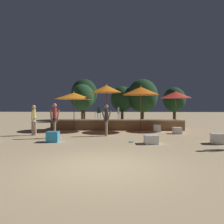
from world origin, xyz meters
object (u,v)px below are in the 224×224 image
cube_seat_2 (177,131)px  background_tree_3 (122,99)px  cube_seat_4 (53,137)px  person_1 (34,119)px  cube_seat_5 (151,139)px  background_tree_1 (84,93)px  patio_umbrella_1 (141,91)px  background_tree_0 (174,100)px  patio_umbrella_2 (176,95)px  person_4 (106,119)px  patio_umbrella_0 (74,96)px  cube_seat_3 (157,128)px  bistro_chair_0 (119,112)px  background_tree_2 (82,97)px  background_tree_4 (143,96)px  patio_umbrella_3 (106,89)px  frisbee_disc (131,142)px  bistro_chair_1 (98,112)px  person_2 (55,119)px  cube_seat_0 (217,139)px

cube_seat_2 → background_tree_3: bearing=113.2°
cube_seat_4 → person_1: (-1.87, 2.29, 0.73)m
cube_seat_5 → background_tree_1: size_ratio=0.12×
patio_umbrella_1 → person_1: patio_umbrella_1 is taller
cube_seat_4 → background_tree_0: 18.50m
person_1 → patio_umbrella_2: bearing=24.0°
cube_seat_4 → person_4: bearing=43.1°
patio_umbrella_0 → cube_seat_3: patio_umbrella_0 is taller
cube_seat_2 → cube_seat_4: size_ratio=0.88×
bistro_chair_0 → background_tree_2: 9.69m
patio_umbrella_1 → cube_seat_4: bearing=-134.7°
background_tree_1 → background_tree_4: size_ratio=1.18×
bistro_chair_0 → background_tree_1: (-4.66, 11.57, 2.05)m
patio_umbrella_3 → background_tree_0: background_tree_0 is taller
person_1 → frisbee_disc: person_1 is taller
cube_seat_3 → bistro_chair_0: bistro_chair_0 is taller
cube_seat_5 → bistro_chair_1: size_ratio=0.70×
patio_umbrella_1 → patio_umbrella_3: (-2.36, 0.30, 0.17)m
cube_seat_5 → bistro_chair_1: 7.74m
patio_umbrella_0 → background_tree_2: 9.23m
cube_seat_3 → background_tree_0: bearing=71.7°
patio_umbrella_3 → cube_seat_4: (-2.20, -4.91, -2.67)m
bistro_chair_1 → cube_seat_5: bearing=-36.2°
cube_seat_4 → background_tree_0: background_tree_0 is taller
person_4 → background_tree_2: background_tree_2 is taller
patio_umbrella_2 → frisbee_disc: (-3.29, -5.06, -2.50)m
background_tree_2 → person_1: bearing=-93.0°
person_2 → bistro_chair_1: 5.76m
bistro_chair_0 → patio_umbrella_1: bearing=-112.5°
bistro_chair_1 → background_tree_2: 8.22m
patio_umbrella_3 → background_tree_3: 6.69m
background_tree_0 → person_1: bearing=-129.9°
patio_umbrella_3 → patio_umbrella_2: bearing=3.1°
patio_umbrella_2 → patio_umbrella_3: 4.86m
background_tree_3 → background_tree_1: bearing=129.6°
patio_umbrella_1 → background_tree_2: size_ratio=0.73×
patio_umbrella_0 → person_1: 3.66m
patio_umbrella_2 → frisbee_disc: bearing=-123.0°
cube_seat_4 → cube_seat_5: 4.64m
patio_umbrella_3 → cube_seat_3: (3.45, -0.44, -2.67)m
person_1 → background_tree_0: (11.28, 13.48, 1.52)m
cube_seat_0 → person_1: 9.86m
cube_seat_4 → cube_seat_5: (4.63, -0.28, -0.05)m
patio_umbrella_2 → cube_seat_2: bearing=-100.2°
bistro_chair_0 → background_tree_3: background_tree_3 is taller
background_tree_2 → patio_umbrella_0: bearing=-83.1°
person_1 → bistro_chair_1: size_ratio=1.98×
person_1 → person_4: size_ratio=0.99×
cube_seat_4 → person_2: person_2 is taller
cube_seat_3 → background_tree_2: background_tree_2 is taller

